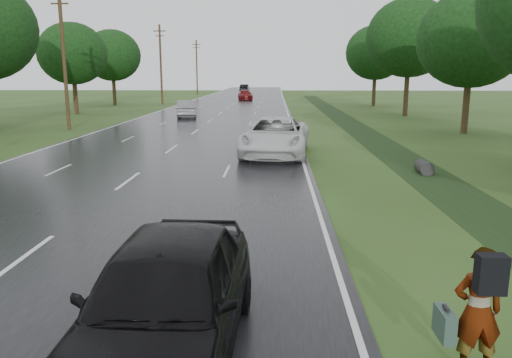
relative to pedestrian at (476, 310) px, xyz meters
The scene contains 20 objects.
ground 9.04m from the pedestrian, 154.65° to the left, with size 220.00×220.00×0.00m, color #2B4418.
road 49.53m from the pedestrian, 99.45° to the left, with size 14.00×180.00×0.04m, color black.
edge_stripe_east 48.88m from the pedestrian, 91.62° to the left, with size 0.12×180.00×0.01m, color silver.
edge_stripe_west 51.08m from the pedestrian, 106.94° to the left, with size 0.12×180.00×0.01m, color silver.
center_line 49.53m from the pedestrian, 99.45° to the left, with size 0.12×180.00×0.01m, color silver.
drainage_ditch 22.83m from the pedestrian, 81.50° to the left, with size 2.20×120.00×0.56m.
utility_pole_mid 33.93m from the pedestrian, 120.99° to the left, with size 1.60×0.26×10.00m.
utility_pole_far 61.50m from the pedestrian, 106.41° to the left, with size 1.60×0.26×10.00m.
utility_pole_distant 90.63m from the pedestrian, 101.04° to the left, with size 1.60×0.26×10.00m.
tree_east_c 30.07m from the pedestrian, 70.12° to the left, with size 7.00×7.00×9.29m.
tree_east_d 43.40m from the pedestrian, 76.99° to the left, with size 8.00×8.00×10.76m.
tree_east_f 56.89m from the pedestrian, 80.48° to the left, with size 7.20×7.20×9.62m.
tree_west_d 48.57m from the pedestrian, 117.52° to the left, with size 6.60×6.60×8.80m.
tree_west_f 61.52m from the pedestrian, 111.97° to the left, with size 7.00×7.00×9.29m.
pedestrian is the anchor object (origin of this frame).
white_pickup 18.27m from the pedestrian, 98.28° to the left, with size 3.05×6.62×1.84m, color silver.
dark_sedan 4.16m from the pedestrian, behind, with size 2.11×5.25×1.79m, color black.
silver_sedan 40.45m from the pedestrian, 105.23° to the left, with size 1.64×4.71×1.55m, color gray.
far_car_red 69.78m from the pedestrian, 95.86° to the left, with size 2.02×4.98×1.44m, color #690B0D.
far_car_dark 101.59m from the pedestrian, 95.16° to the left, with size 1.72×4.93×1.62m, color black.
Camera 1 is at (5.45, -10.01, 3.97)m, focal length 35.00 mm.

